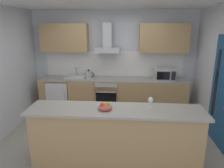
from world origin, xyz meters
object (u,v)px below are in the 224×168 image
kettle (89,75)px  range_hood (107,43)px  wine_glass (151,100)px  microwave (165,74)px  oven (107,95)px  fruit_bowl (105,107)px  refrigerator (60,95)px  sink (76,77)px

kettle → range_hood: bearing=19.2°
wine_glass → microwave: bearing=74.8°
oven → wine_glass: 2.30m
kettle → fruit_bowl: (0.65, -2.13, -0.02)m
wine_glass → kettle: bearing=124.1°
oven → refrigerator: bearing=-179.9°
wine_glass → range_hood: bearing=112.3°
refrigerator → range_hood: size_ratio=1.18×
refrigerator → microwave: 2.77m
wine_glass → sink: bearing=129.8°
kettle → range_hood: range_hood is taller
kettle → range_hood: 0.93m
microwave → fruit_bowl: microwave is taller
microwave → wine_glass: (-0.55, -2.01, 0.01)m
refrigerator → range_hood: bearing=6.0°
refrigerator → sink: sink is taller
fruit_bowl → sink: bearing=114.6°
microwave → refrigerator: bearing=179.5°
sink → kettle: size_ratio=1.73×
fruit_bowl → kettle: bearing=106.8°
sink → wine_glass: (1.71, -2.05, 0.14)m
fruit_bowl → oven: bearing=94.7°
range_hood → fruit_bowl: range_hood is taller
microwave → oven: bearing=178.9°
microwave → sink: (-2.25, 0.04, -0.12)m
range_hood → wine_glass: size_ratio=4.05×
sink → kettle: (0.35, -0.04, 0.08)m
refrigerator → wine_glass: size_ratio=4.78×
refrigerator → microwave: bearing=-0.5°
oven → sink: 0.94m
kettle → fruit_bowl: kettle is taller
microwave → kettle: bearing=-179.8°
kettle → fruit_bowl: size_ratio=1.31×
range_hood → wine_glass: range_hood is taller
refrigerator → fruit_bowl: size_ratio=3.86×
range_hood → fruit_bowl: 2.44m
refrigerator → kettle: kettle is taller
sink → kettle: 0.36m
sink → wine_glass: size_ratio=2.81×
refrigerator → sink: size_ratio=1.70×
sink → wine_glass: 2.67m
refrigerator → microwave: (2.69, -0.03, 0.62)m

